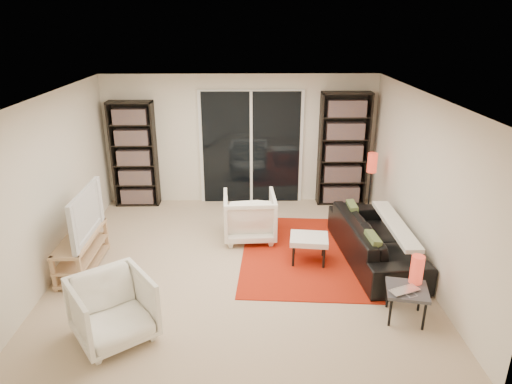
# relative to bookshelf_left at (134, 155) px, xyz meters

# --- Properties ---
(floor) EXTENTS (5.00, 5.00, 0.00)m
(floor) POSITION_rel_bookshelf_left_xyz_m (1.95, -2.33, -0.98)
(floor) COLOR beige
(floor) RESTS_ON ground
(wall_back) EXTENTS (5.00, 0.02, 2.40)m
(wall_back) POSITION_rel_bookshelf_left_xyz_m (1.95, 0.17, 0.22)
(wall_back) COLOR white
(wall_back) RESTS_ON ground
(wall_front) EXTENTS (5.00, 0.02, 2.40)m
(wall_front) POSITION_rel_bookshelf_left_xyz_m (1.95, -4.83, 0.22)
(wall_front) COLOR white
(wall_front) RESTS_ON ground
(wall_left) EXTENTS (0.02, 5.00, 2.40)m
(wall_left) POSITION_rel_bookshelf_left_xyz_m (-0.55, -2.33, 0.22)
(wall_left) COLOR white
(wall_left) RESTS_ON ground
(wall_right) EXTENTS (0.02, 5.00, 2.40)m
(wall_right) POSITION_rel_bookshelf_left_xyz_m (4.45, -2.33, 0.22)
(wall_right) COLOR white
(wall_right) RESTS_ON ground
(ceiling) EXTENTS (5.00, 5.00, 0.02)m
(ceiling) POSITION_rel_bookshelf_left_xyz_m (1.95, -2.33, 1.42)
(ceiling) COLOR white
(ceiling) RESTS_ON wall_back
(sliding_door) EXTENTS (1.92, 0.08, 2.16)m
(sliding_door) POSITION_rel_bookshelf_left_xyz_m (2.15, 0.13, 0.07)
(sliding_door) COLOR white
(sliding_door) RESTS_ON ground
(bookshelf_left) EXTENTS (0.80, 0.30, 1.95)m
(bookshelf_left) POSITION_rel_bookshelf_left_xyz_m (0.00, 0.00, 0.00)
(bookshelf_left) COLOR black
(bookshelf_left) RESTS_ON ground
(bookshelf_right) EXTENTS (0.90, 0.30, 2.10)m
(bookshelf_right) POSITION_rel_bookshelf_left_xyz_m (3.85, -0.00, 0.07)
(bookshelf_right) COLOR black
(bookshelf_right) RESTS_ON ground
(tv_stand) EXTENTS (0.40, 1.23, 0.50)m
(tv_stand) POSITION_rel_bookshelf_left_xyz_m (-0.24, -2.39, -0.71)
(tv_stand) COLOR tan
(tv_stand) RESTS_ON floor
(tv) EXTENTS (0.16, 1.18, 0.68)m
(tv) POSITION_rel_bookshelf_left_xyz_m (-0.22, -2.39, -0.14)
(tv) COLOR black
(tv) RESTS_ON tv_stand
(rug) EXTENTS (2.06, 2.67, 0.01)m
(rug) POSITION_rel_bookshelf_left_xyz_m (2.94, -2.03, -0.97)
(rug) COLOR #B4220D
(rug) RESTS_ON floor
(sofa) EXTENTS (1.02, 2.20, 0.62)m
(sofa) POSITION_rel_bookshelf_left_xyz_m (3.92, -2.22, -0.66)
(sofa) COLOR black
(sofa) RESTS_ON floor
(armchair_back) EXTENTS (0.84, 0.87, 0.75)m
(armchair_back) POSITION_rel_bookshelf_left_xyz_m (2.11, -1.47, -0.60)
(armchair_back) COLOR white
(armchair_back) RESTS_ON floor
(armchair_front) EXTENTS (1.10, 1.11, 0.73)m
(armchair_front) POSITION_rel_bookshelf_left_xyz_m (0.61, -3.91, -0.61)
(armchair_front) COLOR white
(armchair_front) RESTS_ON floor
(ottoman) EXTENTS (0.59, 0.50, 0.40)m
(ottoman) POSITION_rel_bookshelf_left_xyz_m (2.96, -2.26, -0.63)
(ottoman) COLOR white
(ottoman) RESTS_ON floor
(side_table) EXTENTS (0.55, 0.55, 0.40)m
(side_table) POSITION_rel_bookshelf_left_xyz_m (3.92, -3.62, -0.62)
(side_table) COLOR #414146
(side_table) RESTS_ON floor
(laptop) EXTENTS (0.41, 0.35, 0.03)m
(laptop) POSITION_rel_bookshelf_left_xyz_m (3.88, -3.73, -0.56)
(laptop) COLOR silver
(laptop) RESTS_ON side_table
(table_lamp) EXTENTS (0.15, 0.15, 0.34)m
(table_lamp) POSITION_rel_bookshelf_left_xyz_m (4.05, -3.48, -0.40)
(table_lamp) COLOR red
(table_lamp) RESTS_ON side_table
(floor_lamp) EXTENTS (0.18, 0.18, 1.22)m
(floor_lamp) POSITION_rel_bookshelf_left_xyz_m (4.17, -0.83, -0.06)
(floor_lamp) COLOR black
(floor_lamp) RESTS_ON floor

